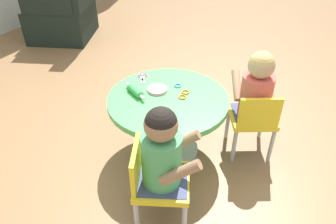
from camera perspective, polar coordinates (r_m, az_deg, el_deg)
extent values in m
plane|color=olive|center=(2.45, 0.00, -6.59)|extent=(10.00, 10.00, 0.00)
cylinder|color=silver|center=(2.44, 0.00, -6.33)|extent=(0.44, 0.44, 0.03)
cylinder|color=silver|center=(2.31, 0.00, -2.72)|extent=(0.12, 0.12, 0.42)
cylinder|color=#4CB259|center=(2.17, 0.00, 2.04)|extent=(0.81, 0.81, 0.04)
cylinder|color=#B7B7BC|center=(1.87, 2.87, -18.52)|extent=(0.03, 0.03, 0.28)
cylinder|color=#B7B7BC|center=(2.03, 3.00, -12.53)|extent=(0.03, 0.03, 0.28)
cylinder|color=#B7B7BC|center=(1.88, -5.48, -18.09)|extent=(0.03, 0.03, 0.28)
cylinder|color=#B7B7BC|center=(2.04, -4.48, -12.19)|extent=(0.03, 0.03, 0.28)
cube|color=yellow|center=(1.83, -1.08, -12.15)|extent=(0.40, 0.40, 0.04)
cube|color=yellow|center=(1.75, -5.60, -9.11)|extent=(0.25, 0.14, 0.22)
cube|color=#3F4772|center=(1.83, -1.08, -12.11)|extent=(0.36, 0.37, 0.04)
cylinder|color=#4CA566|center=(1.70, -1.14, -8.29)|extent=(0.21, 0.21, 0.30)
sphere|color=#997051|center=(1.55, -1.24, -2.30)|extent=(0.17, 0.17, 0.17)
sphere|color=black|center=(1.54, -1.25, -1.93)|extent=(0.16, 0.16, 0.16)
cylinder|color=#997051|center=(1.61, 2.18, -10.56)|extent=(0.15, 0.21, 0.17)
cylinder|color=#997051|center=(1.76, 2.37, -5.36)|extent=(0.15, 0.21, 0.17)
cylinder|color=#B7B7BC|center=(2.57, 16.06, -1.79)|extent=(0.03, 0.03, 0.28)
cylinder|color=#B7B7BC|center=(2.51, 10.38, -1.93)|extent=(0.03, 0.03, 0.28)
cylinder|color=#B7B7BC|center=(2.38, 17.63, -5.62)|extent=(0.03, 0.03, 0.28)
cylinder|color=#B7B7BC|center=(2.31, 11.49, -5.89)|extent=(0.03, 0.03, 0.28)
cube|color=yellow|center=(2.34, 14.45, -0.76)|extent=(0.41, 0.41, 0.04)
cube|color=yellow|center=(2.17, 15.76, -0.19)|extent=(0.16, 0.24, 0.22)
cube|color=#3F4772|center=(2.34, 14.46, -0.72)|extent=(0.37, 0.37, 0.04)
cylinder|color=#D8594C|center=(2.25, 15.10, 2.75)|extent=(0.21, 0.21, 0.30)
sphere|color=tan|center=(2.14, 16.04, 7.82)|extent=(0.17, 0.17, 0.17)
sphere|color=tan|center=(2.13, 16.09, 8.12)|extent=(0.16, 0.16, 0.16)
cylinder|color=tan|center=(2.35, 17.19, 4.58)|extent=(0.21, 0.16, 0.17)
cylinder|color=tan|center=(2.29, 11.95, 4.62)|extent=(0.21, 0.16, 0.17)
cube|color=black|center=(4.38, -18.06, 14.91)|extent=(0.93, 0.93, 0.40)
cube|color=black|center=(4.03, -20.35, 17.24)|extent=(0.36, 0.59, 0.20)
cylinder|color=green|center=(2.20, -5.76, 3.66)|extent=(0.10, 0.15, 0.05)
cylinder|color=white|center=(2.27, -6.93, 4.68)|extent=(0.04, 0.05, 0.02)
cylinder|color=white|center=(2.13, -4.51, 2.57)|extent=(0.04, 0.05, 0.02)
cube|color=silver|center=(2.36, -4.45, 5.64)|extent=(0.08, 0.09, 0.01)
cube|color=silver|center=(2.36, -4.45, 5.64)|extent=(0.11, 0.06, 0.01)
torus|color=#D83F99|center=(2.42, -4.93, 6.33)|extent=(0.05, 0.05, 0.01)
torus|color=#D83F99|center=(2.42, -4.08, 6.38)|extent=(0.05, 0.05, 0.01)
cylinder|color=pink|center=(2.23, -1.87, 3.95)|extent=(0.14, 0.14, 0.02)
torus|color=#3F99D8|center=(2.29, 1.72, 4.64)|extent=(0.05, 0.05, 0.01)
torus|color=orange|center=(2.17, 2.53, 2.66)|extent=(0.05, 0.05, 0.01)
torus|color=orange|center=(2.22, 3.08, 3.51)|extent=(0.05, 0.05, 0.01)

